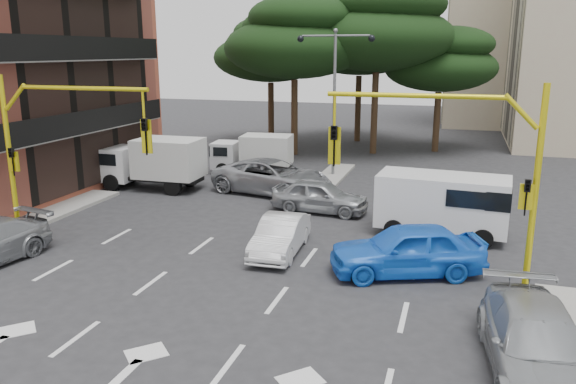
# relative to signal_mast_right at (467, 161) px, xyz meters

# --- Properties ---
(ground) EXTENTS (120.00, 120.00, 0.00)m
(ground) POSITION_rel_signal_mast_right_xyz_m (-6.80, -1.99, -3.88)
(ground) COLOR #28282B
(ground) RESTS_ON ground
(median_strip) EXTENTS (1.40, 6.00, 0.15)m
(median_strip) POSITION_rel_signal_mast_right_xyz_m (-6.80, 14.01, -3.81)
(median_strip) COLOR gray
(median_strip) RESTS_ON ground
(apartment_beige_far) EXTENTS (16.20, 12.15, 16.70)m
(apartment_beige_far) POSITION_rel_signal_mast_right_xyz_m (6.15, 42.01, 4.47)
(apartment_beige_far) COLOR #C5AD93
(apartment_beige_far) RESTS_ON ground
(pine_left_near) EXTENTS (9.15, 9.15, 10.23)m
(pine_left_near) POSITION_rel_signal_mast_right_xyz_m (-10.75, 19.96, 3.72)
(pine_left_near) COLOR #382616
(pine_left_near) RESTS_ON ground
(pine_center) EXTENTS (9.98, 9.98, 11.16)m
(pine_center) POSITION_rel_signal_mast_right_xyz_m (-5.75, 21.96, 4.41)
(pine_center) COLOR #382616
(pine_center) RESTS_ON ground
(pine_left_far) EXTENTS (8.32, 8.32, 9.30)m
(pine_left_far) POSITION_rel_signal_mast_right_xyz_m (-13.75, 23.96, 3.03)
(pine_left_far) COLOR #382616
(pine_left_far) RESTS_ON ground
(pine_right) EXTENTS (7.49, 7.49, 8.37)m
(pine_right) POSITION_rel_signal_mast_right_xyz_m (-1.75, 23.96, 2.33)
(pine_right) COLOR #382616
(pine_right) RESTS_ON ground
(pine_back) EXTENTS (9.15, 9.15, 10.23)m
(pine_back) POSITION_rel_signal_mast_right_xyz_m (-7.75, 26.96, 3.72)
(pine_back) COLOR #382616
(pine_back) RESTS_ON ground
(signal_mast_right) EXTENTS (5.79, 0.37, 6.00)m
(signal_mast_right) POSITION_rel_signal_mast_right_xyz_m (0.00, 0.00, 0.00)
(signal_mast_right) COLOR yellow
(signal_mast_right) RESTS_ON ground
(signal_mast_left) EXTENTS (5.79, 0.37, 6.00)m
(signal_mast_left) POSITION_rel_signal_mast_right_xyz_m (-13.61, 0.00, 0.00)
(signal_mast_left) COLOR yellow
(signal_mast_left) RESTS_ON ground
(street_lamp_center) EXTENTS (4.16, 0.36, 7.77)m
(street_lamp_center) POSITION_rel_signal_mast_right_xyz_m (-6.80, 14.01, 1.54)
(street_lamp_center) COLOR slate
(street_lamp_center) RESTS_ON median_strip
(car_white_hatch) EXTENTS (1.53, 3.90, 1.26)m
(car_white_hatch) POSITION_rel_signal_mast_right_xyz_m (-5.88, 1.65, -3.25)
(car_white_hatch) COLOR silver
(car_white_hatch) RESTS_ON ground
(car_blue_compact) EXTENTS (5.13, 3.51, 1.62)m
(car_blue_compact) POSITION_rel_signal_mast_right_xyz_m (-1.55, 1.01, -3.07)
(car_blue_compact) COLOR blue
(car_blue_compact) RESTS_ON ground
(car_silver_cross_a) EXTENTS (6.33, 3.82, 1.64)m
(car_silver_cross_a) POSITION_rel_signal_mast_right_xyz_m (-8.80, 9.51, -3.06)
(car_silver_cross_a) COLOR #9A9DA2
(car_silver_cross_a) RESTS_ON ground
(car_silver_cross_b) EXTENTS (4.29, 2.00, 1.42)m
(car_silver_cross_b) POSITION_rel_signal_mast_right_xyz_m (-5.80, 7.01, -3.17)
(car_silver_cross_b) COLOR #9A9DA1
(car_silver_cross_b) RESTS_ON ground
(car_silver_parked) EXTENTS (2.52, 5.23, 1.47)m
(car_silver_parked) POSITION_rel_signal_mast_right_xyz_m (1.66, -3.94, -3.15)
(car_silver_parked) COLOR #9B9FA3
(car_silver_parked) RESTS_ON ground
(van_white) EXTENTS (4.87, 2.49, 2.36)m
(van_white) POSITION_rel_signal_mast_right_xyz_m (-0.68, 5.27, -2.70)
(van_white) COLOR white
(van_white) RESTS_ON ground
(box_truck_a) EXTENTS (5.31, 2.34, 2.58)m
(box_truck_a) POSITION_rel_signal_mast_right_xyz_m (-14.86, 8.60, -2.59)
(box_truck_a) COLOR white
(box_truck_a) RESTS_ON ground
(box_truck_b) EXTENTS (4.70, 2.36, 2.23)m
(box_truck_b) POSITION_rel_signal_mast_right_xyz_m (-11.30, 13.42, -2.77)
(box_truck_b) COLOR silver
(box_truck_b) RESTS_ON ground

